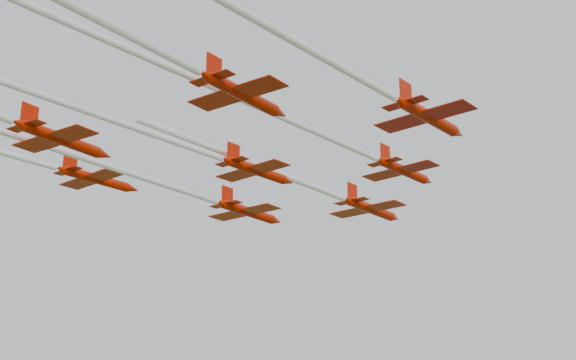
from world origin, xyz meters
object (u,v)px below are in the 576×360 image
(jet_row3_left, at_px, (21,158))
(jet_row3_mid, at_px, (184,145))
(jet_lead, at_px, (331,194))
(jet_row2_right, at_px, (292,122))
(jet_row2_left, at_px, (142,177))
(jet_row3_right, at_px, (367,82))

(jet_row3_left, xyz_separation_m, jet_row3_mid, (19.77, -1.94, -1.70))
(jet_row3_left, height_order, jet_row3_mid, jet_row3_left)
(jet_lead, height_order, jet_row2_right, jet_lead)
(jet_row2_left, height_order, jet_row3_right, jet_row2_left)
(jet_row3_left, bearing_deg, jet_row3_right, 8.96)
(jet_row2_left, distance_m, jet_row3_right, 32.96)
(jet_row2_left, distance_m, jet_row2_right, 22.47)
(jet_row2_right, xyz_separation_m, jet_row3_left, (-30.63, 2.40, 0.98))
(jet_row3_mid, bearing_deg, jet_row2_right, 19.63)
(jet_row2_left, xyz_separation_m, jet_row2_right, (20.33, -9.58, 0.05))
(jet_lead, xyz_separation_m, jet_row2_left, (-16.75, -15.10, -0.84))
(jet_lead, relative_size, jet_row3_right, 1.01)
(jet_row2_right, relative_size, jet_row3_mid, 1.43)
(jet_row2_left, xyz_separation_m, jet_row3_mid, (9.46, -9.12, -0.68))
(jet_row3_right, bearing_deg, jet_row2_left, 171.85)
(jet_row2_right, bearing_deg, jet_row2_left, 176.33)
(jet_row3_left, relative_size, jet_row3_right, 1.01)
(jet_row3_right, bearing_deg, jet_lead, 132.11)
(jet_row2_right, height_order, jet_row3_right, jet_row2_right)
(jet_row2_left, relative_size, jet_row3_mid, 1.51)
(jet_row3_left, height_order, jet_row3_right, jet_row3_left)
(jet_row3_left, bearing_deg, jet_row2_right, 17.26)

